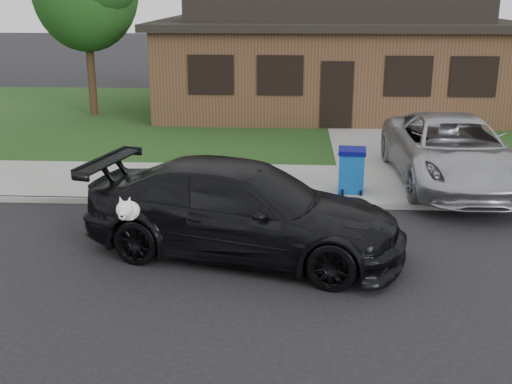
{
  "coord_description": "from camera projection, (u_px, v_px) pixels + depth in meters",
  "views": [
    {
      "loc": [
        2.61,
        -9.41,
        4.4
      ],
      "look_at": [
        2.01,
        1.02,
        1.1
      ],
      "focal_mm": 45.0,
      "sensor_mm": 36.0,
      "label": 1
    }
  ],
  "objects": [
    {
      "name": "ground",
      "position": [
        130.0,
        273.0,
        10.43
      ],
      "size": [
        120.0,
        120.0,
        0.0
      ],
      "primitive_type": "plane",
      "color": "black",
      "rests_on": "ground"
    },
    {
      "name": "sidewalk",
      "position": [
        181.0,
        182.0,
        15.17
      ],
      "size": [
        60.0,
        3.0,
        0.12
      ],
      "primitive_type": "cube",
      "color": "gray",
      "rests_on": "ground"
    },
    {
      "name": "curb",
      "position": [
        169.0,
        202.0,
        13.74
      ],
      "size": [
        60.0,
        0.12,
        0.12
      ],
      "primitive_type": "cube",
      "color": "gray",
      "rests_on": "ground"
    },
    {
      "name": "lawn",
      "position": [
        219.0,
        118.0,
        22.78
      ],
      "size": [
        60.0,
        13.0,
        0.13
      ],
      "primitive_type": "cube",
      "color": "#193814",
      "rests_on": "ground"
    },
    {
      "name": "driveway",
      "position": [
        403.0,
        138.0,
        19.59
      ],
      "size": [
        4.5,
        13.0,
        0.14
      ],
      "primitive_type": "cube",
      "color": "gray",
      "rests_on": "ground"
    },
    {
      "name": "sedan",
      "position": [
        244.0,
        210.0,
        10.96
      ],
      "size": [
        5.89,
        3.52,
        1.6
      ],
      "rotation": [
        0.0,
        0.0,
        1.32
      ],
      "color": "black",
      "rests_on": "ground"
    },
    {
      "name": "minivan",
      "position": [
        452.0,
        151.0,
        14.6
      ],
      "size": [
        2.65,
        5.52,
        1.52
      ],
      "primitive_type": "imported",
      "rotation": [
        0.0,
        0.0,
        0.03
      ],
      "color": "#A7A9AE",
      "rests_on": "driveway"
    },
    {
      "name": "recycling_bin",
      "position": [
        351.0,
        170.0,
        14.05
      ],
      "size": [
        0.64,
        0.66,
        0.99
      ],
      "rotation": [
        0.0,
        0.0,
        -0.09
      ],
      "color": "#0E4D9F",
      "rests_on": "sidewalk"
    },
    {
      "name": "house",
      "position": [
        331.0,
        54.0,
        23.84
      ],
      "size": [
        12.6,
        8.6,
        4.65
      ],
      "color": "#422B1C",
      "rests_on": "ground"
    }
  ]
}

